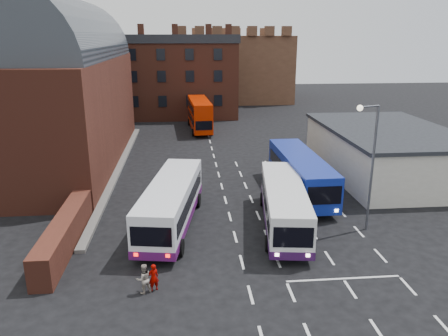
{
  "coord_description": "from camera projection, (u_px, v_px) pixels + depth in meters",
  "views": [
    {
      "loc": [
        -2.99,
        -22.29,
        12.08
      ],
      "look_at": [
        0.0,
        10.0,
        2.2
      ],
      "focal_mm": 35.0,
      "sensor_mm": 36.0,
      "label": 1
    }
  ],
  "objects": [
    {
      "name": "forecourt_wall",
      "position": [
        65.0,
        233.0,
        25.76
      ],
      "size": [
        1.2,
        10.0,
        1.8
      ],
      "primitive_type": "cube",
      "color": "#602B1E",
      "rests_on": "ground"
    },
    {
      "name": "brick_terrace",
      "position": [
        163.0,
        80.0,
        66.7
      ],
      "size": [
        22.0,
        10.0,
        11.0
      ],
      "primitive_type": "cube",
      "color": "brown",
      "rests_on": "ground"
    },
    {
      "name": "pedestrian_red",
      "position": [
        153.0,
        277.0,
        21.37
      ],
      "size": [
        0.62,
        0.54,
        1.44
      ],
      "primitive_type": "imported",
      "rotation": [
        0.0,
        0.0,
        3.59
      ],
      "color": "#8B0300",
      "rests_on": "ground"
    },
    {
      "name": "pedestrian_beige",
      "position": [
        144.0,
        279.0,
        21.16
      ],
      "size": [
        0.92,
        0.83,
        1.54
      ],
      "primitive_type": "imported",
      "rotation": [
        0.0,
        0.0,
        3.55
      ],
      "color": "#A19487",
      "rests_on": "ground"
    },
    {
      "name": "castle_keep",
      "position": [
        228.0,
        67.0,
        86.66
      ],
      "size": [
        22.0,
        22.0,
        12.0
      ],
      "primitive_type": "cube",
      "color": "brown",
      "rests_on": "ground"
    },
    {
      "name": "bus_blue",
      "position": [
        300.0,
        171.0,
        34.2
      ],
      "size": [
        3.03,
        11.54,
        3.14
      ],
      "rotation": [
        0.0,
        0.0,
        3.16
      ],
      "color": "navy",
      "rests_on": "ground"
    },
    {
      "name": "street_lamp",
      "position": [
        370.0,
        157.0,
        26.8
      ],
      "size": [
        1.6,
        0.72,
        8.19
      ],
      "rotation": [
        0.0,
        0.0,
        0.33
      ],
      "color": "#4F5159",
      "rests_on": "ground"
    },
    {
      "name": "bus_white_outbound",
      "position": [
        171.0,
        201.0,
        28.3
      ],
      "size": [
        4.36,
        11.41,
        3.04
      ],
      "rotation": [
        0.0,
        0.0,
        -0.17
      ],
      "color": "white",
      "rests_on": "ground"
    },
    {
      "name": "cream_building",
      "position": [
        387.0,
        151.0,
        39.04
      ],
      "size": [
        10.4,
        16.4,
        4.25
      ],
      "color": "beige",
      "rests_on": "ground"
    },
    {
      "name": "bus_white_inbound",
      "position": [
        284.0,
        203.0,
        28.2
      ],
      "size": [
        3.82,
        10.9,
        2.91
      ],
      "rotation": [
        0.0,
        0.0,
        3.01
      ],
      "color": "white",
      "rests_on": "ground"
    },
    {
      "name": "railway_station",
      "position": [
        51.0,
        84.0,
        41.42
      ],
      "size": [
        12.0,
        28.0,
        16.0
      ],
      "color": "#602B1E",
      "rests_on": "ground"
    },
    {
      "name": "ground",
      "position": [
        240.0,
        255.0,
        25.01
      ],
      "size": [
        180.0,
        180.0,
        0.0
      ],
      "primitive_type": "plane",
      "color": "black"
    },
    {
      "name": "bus_red_double",
      "position": [
        200.0,
        114.0,
        57.17
      ],
      "size": [
        3.03,
        10.29,
        4.07
      ],
      "rotation": [
        0.0,
        0.0,
        3.2
      ],
      "color": "#BD1E00",
      "rests_on": "ground"
    }
  ]
}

